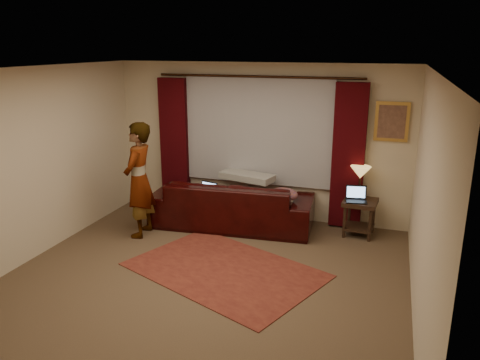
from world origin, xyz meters
name	(u,v)px	position (x,y,z in m)	size (l,w,h in m)	color
floor	(203,280)	(0.00, 0.00, -0.01)	(5.00, 5.00, 0.01)	brown
ceiling	(198,70)	(0.00, 0.00, 2.60)	(5.00, 5.00, 0.02)	silver
wall_back	(258,142)	(0.00, 2.50, 1.30)	(5.00, 0.02, 2.60)	beige
wall_front	(62,277)	(0.00, -2.50, 1.30)	(5.00, 0.02, 2.60)	beige
wall_left	(30,165)	(-2.50, 0.00, 1.30)	(0.02, 5.00, 2.60)	beige
wall_right	(425,203)	(2.50, 0.00, 1.30)	(0.02, 5.00, 2.60)	beige
sheer_curtain	(258,131)	(0.00, 2.44, 1.50)	(2.50, 0.05, 1.80)	#A4A3AB
drape_left	(175,144)	(-1.50, 2.39, 1.18)	(0.50, 0.14, 2.30)	#350408
drape_right	(348,157)	(1.50, 2.39, 1.18)	(0.50, 0.14, 2.30)	#350408
curtain_rod	(257,77)	(0.00, 2.39, 2.38)	(0.04, 0.04, 3.40)	black
picture_frame	(392,122)	(2.10, 2.47, 1.75)	(0.50, 0.04, 0.60)	gold
sofa	(232,195)	(-0.26, 1.89, 0.52)	(2.60, 1.12, 1.05)	black
throw_blanket	(247,160)	(-0.10, 2.18, 1.05)	(0.90, 0.36, 0.11)	#9F9D98
clothing_pile	(283,195)	(0.59, 1.85, 0.62)	(0.46, 0.36, 0.20)	#804B56
laptop_sofa	(205,191)	(-0.64, 1.64, 0.64)	(0.31, 0.33, 0.22)	black
area_rug	(225,270)	(0.17, 0.34, 0.01)	(2.43, 1.62, 0.01)	maroon
end_table	(359,218)	(1.75, 2.12, 0.29)	(0.50, 0.50, 0.57)	black
tiffany_lamp	(360,182)	(1.71, 2.24, 0.82)	(0.31, 0.31, 0.50)	olive
laptop_table	(357,195)	(1.69, 2.03, 0.69)	(0.31, 0.34, 0.23)	black
person	(139,180)	(-1.48, 1.08, 0.89)	(0.52, 0.52, 1.78)	#9F9D98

